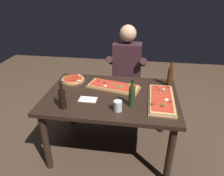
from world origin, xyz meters
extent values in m
plane|color=#4C3828|center=(0.00, 0.00, 0.00)|extent=(6.40, 6.40, 0.00)
cube|color=black|center=(0.00, 0.00, 0.72)|extent=(1.40, 0.96, 0.04)
cylinder|color=black|center=(-0.62, -0.40, 0.35)|extent=(0.07, 0.07, 0.70)
cylinder|color=black|center=(0.62, -0.40, 0.35)|extent=(0.07, 0.07, 0.70)
cylinder|color=black|center=(-0.62, 0.40, 0.35)|extent=(0.07, 0.07, 0.70)
cylinder|color=black|center=(0.62, 0.40, 0.35)|extent=(0.07, 0.07, 0.70)
cube|color=brown|center=(0.00, 0.15, 0.75)|extent=(0.63, 0.37, 0.02)
cube|color=tan|center=(0.00, 0.15, 0.77)|extent=(0.58, 0.33, 0.02)
cube|color=red|center=(0.00, 0.15, 0.78)|extent=(0.54, 0.30, 0.01)
cylinder|color=brown|center=(-0.11, 0.19, 0.79)|extent=(0.03, 0.03, 0.01)
cylinder|color=maroon|center=(-0.09, 0.15, 0.78)|extent=(0.04, 0.04, 0.01)
cylinder|color=beige|center=(-0.09, 0.10, 0.79)|extent=(0.04, 0.04, 0.01)
cylinder|color=#4C7F2D|center=(0.17, 0.18, 0.78)|extent=(0.04, 0.04, 0.01)
cylinder|color=#4C7F2D|center=(0.07, 0.12, 0.78)|extent=(0.03, 0.03, 0.01)
cylinder|color=maroon|center=(-0.18, 0.21, 0.79)|extent=(0.03, 0.03, 0.01)
cylinder|color=#4C7F2D|center=(0.09, 0.07, 0.79)|extent=(0.03, 0.03, 0.01)
cylinder|color=#4C7F2D|center=(0.09, 0.11, 0.79)|extent=(0.04, 0.04, 0.01)
cylinder|color=maroon|center=(0.22, 0.13, 0.79)|extent=(0.03, 0.03, 0.01)
cylinder|color=beige|center=(0.23, 0.13, 0.78)|extent=(0.04, 0.04, 0.00)
cylinder|color=#4C7F2D|center=(0.00, 0.15, 0.79)|extent=(0.03, 0.03, 0.01)
cube|color=olive|center=(0.52, -0.06, 0.75)|extent=(0.27, 0.62, 0.02)
cube|color=#DBB270|center=(0.52, -0.06, 0.77)|extent=(0.24, 0.58, 0.02)
cube|color=red|center=(0.52, -0.06, 0.78)|extent=(0.21, 0.53, 0.01)
cylinder|color=#4C7F2D|center=(0.53, -0.20, 0.78)|extent=(0.03, 0.03, 0.01)
cylinder|color=brown|center=(0.50, 0.10, 0.78)|extent=(0.04, 0.04, 0.00)
cylinder|color=maroon|center=(0.48, 0.15, 0.78)|extent=(0.03, 0.03, 0.01)
cylinder|color=maroon|center=(0.61, 0.16, 0.79)|extent=(0.03, 0.03, 0.01)
cylinder|color=brown|center=(0.43, -0.21, 0.78)|extent=(0.04, 0.04, 0.01)
cylinder|color=brown|center=(0.52, -0.23, 0.79)|extent=(0.04, 0.04, 0.01)
cylinder|color=#4C7F2D|center=(0.55, 0.08, 0.79)|extent=(0.03, 0.03, 0.01)
cylinder|color=#4C7F2D|center=(0.55, 0.09, 0.78)|extent=(0.04, 0.04, 0.01)
cylinder|color=beige|center=(0.55, 0.11, 0.79)|extent=(0.03, 0.03, 0.01)
cylinder|color=beige|center=(0.56, -0.11, 0.79)|extent=(0.04, 0.04, 0.01)
cylinder|color=maroon|center=(0.59, -0.14, 0.78)|extent=(0.04, 0.04, 0.00)
cylinder|color=brown|center=(-0.51, 0.26, 0.75)|extent=(0.29, 0.29, 0.02)
cylinder|color=tan|center=(-0.51, 0.26, 0.77)|extent=(0.26, 0.26, 0.02)
cylinder|color=#B72D19|center=(-0.51, 0.26, 0.78)|extent=(0.23, 0.23, 0.01)
cylinder|color=brown|center=(-0.47, 0.19, 0.78)|extent=(0.04, 0.04, 0.01)
cylinder|color=#4C7F2D|center=(-0.60, 0.26, 0.79)|extent=(0.03, 0.03, 0.01)
cylinder|color=brown|center=(-0.41, 0.20, 0.78)|extent=(0.03, 0.03, 0.00)
cylinder|color=maroon|center=(-0.51, 0.24, 0.78)|extent=(0.02, 0.02, 0.01)
cylinder|color=beige|center=(-0.41, 0.19, 0.79)|extent=(0.04, 0.04, 0.01)
cylinder|color=#4C7F2D|center=(-0.55, 0.26, 0.79)|extent=(0.04, 0.04, 0.01)
cylinder|color=brown|center=(-0.59, 0.34, 0.79)|extent=(0.03, 0.03, 0.01)
cylinder|color=beige|center=(-0.45, 0.35, 0.79)|extent=(0.03, 0.03, 0.01)
cylinder|color=black|center=(-0.41, -0.33, 0.83)|extent=(0.07, 0.07, 0.18)
cylinder|color=black|center=(-0.41, -0.33, 0.96)|extent=(0.03, 0.03, 0.08)
cylinder|color=black|center=(-0.41, -0.33, 1.01)|extent=(0.03, 0.03, 0.01)
cylinder|color=#47230F|center=(0.63, 0.30, 0.85)|extent=(0.06, 0.06, 0.22)
cylinder|color=#47230F|center=(0.63, 0.30, 0.99)|extent=(0.02, 0.02, 0.07)
cylinder|color=black|center=(0.63, 0.30, 1.03)|extent=(0.03, 0.03, 0.01)
cylinder|color=#233819|center=(0.23, -0.19, 0.84)|extent=(0.06, 0.06, 0.20)
cylinder|color=#233819|center=(0.23, -0.19, 0.97)|extent=(0.03, 0.03, 0.06)
cylinder|color=black|center=(0.23, -0.19, 1.01)|extent=(0.03, 0.03, 0.01)
cylinder|color=silver|center=(0.11, -0.30, 0.79)|extent=(0.08, 0.08, 0.10)
cylinder|color=silver|center=(0.11, -0.30, 0.76)|extent=(0.07, 0.07, 0.05)
cube|color=white|center=(-0.22, -0.15, 0.74)|extent=(0.18, 0.11, 0.01)
cube|color=silver|center=(-0.22, -0.17, 0.75)|extent=(0.17, 0.01, 0.00)
cube|color=silver|center=(-0.22, -0.13, 0.75)|extent=(0.17, 0.02, 0.00)
cube|color=#3D2B1E|center=(0.10, 0.78, 0.43)|extent=(0.44, 0.44, 0.04)
cube|color=#3D2B1E|center=(0.10, 0.98, 0.66)|extent=(0.40, 0.04, 0.42)
cylinder|color=#3D2B1E|center=(-0.09, 0.59, 0.21)|extent=(0.04, 0.04, 0.41)
cylinder|color=#3D2B1E|center=(0.29, 0.59, 0.21)|extent=(0.04, 0.04, 0.41)
cylinder|color=#3D2B1E|center=(-0.09, 0.97, 0.21)|extent=(0.04, 0.04, 0.41)
cylinder|color=#3D2B1E|center=(0.29, 0.97, 0.21)|extent=(0.04, 0.04, 0.41)
cylinder|color=#23232D|center=(0.00, 0.60, 0.23)|extent=(0.11, 0.11, 0.45)
cylinder|color=#23232D|center=(0.20, 0.60, 0.23)|extent=(0.11, 0.11, 0.45)
cube|color=#23232D|center=(0.10, 0.68, 0.51)|extent=(0.34, 0.40, 0.12)
cube|color=#381E23|center=(0.10, 0.78, 0.83)|extent=(0.38, 0.22, 0.52)
sphere|color=tan|center=(0.10, 0.78, 1.22)|extent=(0.22, 0.22, 0.22)
cylinder|color=#381E23|center=(-0.12, 0.73, 0.86)|extent=(0.09, 0.31, 0.21)
cylinder|color=#381E23|center=(0.32, 0.73, 0.86)|extent=(0.09, 0.31, 0.21)
camera|label=1|loc=(0.29, -1.91, 1.80)|focal=33.02mm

